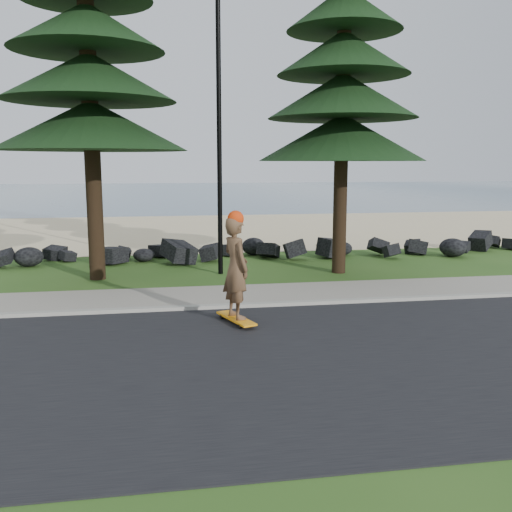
# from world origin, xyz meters

# --- Properties ---
(ground) EXTENTS (160.00, 160.00, 0.00)m
(ground) POSITION_xyz_m (0.00, 0.00, 0.00)
(ground) COLOR #2C5219
(ground) RESTS_ON ground
(road) EXTENTS (160.00, 7.00, 0.02)m
(road) POSITION_xyz_m (0.00, -4.50, 0.01)
(road) COLOR black
(road) RESTS_ON ground
(kerb) EXTENTS (160.00, 0.20, 0.10)m
(kerb) POSITION_xyz_m (0.00, -0.90, 0.05)
(kerb) COLOR #9C9A8D
(kerb) RESTS_ON ground
(sidewalk) EXTENTS (160.00, 2.00, 0.08)m
(sidewalk) POSITION_xyz_m (0.00, 0.20, 0.04)
(sidewalk) COLOR gray
(sidewalk) RESTS_ON ground
(beach_sand) EXTENTS (160.00, 15.00, 0.01)m
(beach_sand) POSITION_xyz_m (0.00, 14.50, 0.01)
(beach_sand) COLOR beige
(beach_sand) RESTS_ON ground
(ocean) EXTENTS (160.00, 58.00, 0.01)m
(ocean) POSITION_xyz_m (0.00, 51.00, 0.00)
(ocean) COLOR #3D6076
(ocean) RESTS_ON ground
(seawall_boulders) EXTENTS (60.00, 2.40, 1.10)m
(seawall_boulders) POSITION_xyz_m (0.00, 5.60, 0.00)
(seawall_boulders) COLOR black
(seawall_boulders) RESTS_ON ground
(lamp_post) EXTENTS (0.25, 0.14, 8.14)m
(lamp_post) POSITION_xyz_m (0.00, 3.20, 4.13)
(lamp_post) COLOR black
(lamp_post) RESTS_ON ground
(skateboarder) EXTENTS (0.72, 1.26, 2.29)m
(skateboarder) POSITION_xyz_m (-0.25, -2.17, 1.15)
(skateboarder) COLOR orange
(skateboarder) RESTS_ON ground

